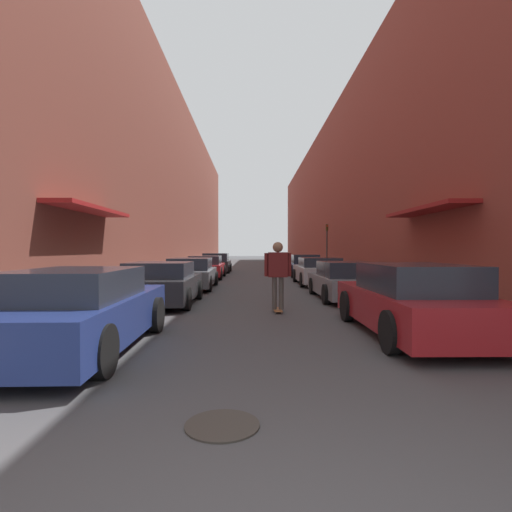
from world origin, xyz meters
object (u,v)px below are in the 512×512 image
at_px(parked_car_left_3, 206,267).
at_px(parked_car_left_4, 216,263).
at_px(parked_car_left_0, 80,311).
at_px(parked_car_right_3, 305,266).
at_px(skateboarder, 278,269).
at_px(traffic_light, 327,242).
at_px(parked_car_right_0, 412,301).
at_px(manhole_cover, 222,425).
at_px(parked_car_left_2, 191,274).
at_px(parked_car_right_2, 319,271).
at_px(parked_car_left_1, 161,284).
at_px(parked_car_right_1, 345,281).

height_order(parked_car_left_3, parked_car_left_4, parked_car_left_4).
height_order(parked_car_left_0, parked_car_right_3, parked_car_left_0).
relative_size(parked_car_left_4, skateboarder, 2.14).
bearing_deg(traffic_light, parked_car_right_0, -96.36).
distance_m(skateboarder, manhole_cover, 6.87).
xyz_separation_m(parked_car_left_2, parked_car_right_0, (5.59, -9.15, 0.04)).
bearing_deg(skateboarder, parked_car_right_2, 73.30).
relative_size(parked_car_left_1, parked_car_right_2, 0.86).
xyz_separation_m(parked_car_left_0, parked_car_right_0, (5.82, 1.14, 0.01)).
bearing_deg(parked_car_left_4, manhole_cover, -84.79).
height_order(parked_car_right_1, parked_car_right_3, parked_car_right_3).
xyz_separation_m(skateboarder, manhole_cover, (-0.96, -6.71, -1.12)).
relative_size(parked_car_right_3, skateboarder, 2.22).
xyz_separation_m(parked_car_left_1, parked_car_left_4, (0.16, 16.43, 0.04)).
relative_size(parked_car_left_0, skateboarder, 2.50).
xyz_separation_m(parked_car_left_4, manhole_cover, (2.25, -24.60, -0.64)).
xyz_separation_m(parked_car_left_0, traffic_light, (8.16, 22.11, 1.53)).
bearing_deg(parked_car_left_0, traffic_light, 69.75).
xyz_separation_m(parked_car_left_1, parked_car_right_0, (5.75, -4.28, 0.04)).
bearing_deg(skateboarder, parked_car_left_3, 104.96).
height_order(parked_car_left_1, parked_car_right_0, parked_car_right_0).
xyz_separation_m(parked_car_left_1, manhole_cover, (2.41, -8.17, -0.61)).
bearing_deg(traffic_light, parked_car_left_3, -143.72).
distance_m(parked_car_left_1, traffic_light, 18.61).
distance_m(parked_car_left_2, traffic_light, 14.32).
height_order(parked_car_left_3, parked_car_right_1, parked_car_left_3).
distance_m(parked_car_left_1, parked_car_right_0, 7.17).
relative_size(parked_car_left_3, parked_car_right_1, 1.06).
distance_m(parked_car_left_3, parked_car_left_4, 5.62).
bearing_deg(parked_car_left_1, manhole_cover, -73.58).
relative_size(parked_car_left_0, parked_car_right_1, 1.05).
height_order(parked_car_left_2, skateboarder, skateboarder).
bearing_deg(parked_car_left_4, parked_car_left_0, -90.62).
bearing_deg(parked_car_left_3, manhole_cover, -83.03).
bearing_deg(parked_car_right_2, parked_car_left_4, 120.06).
relative_size(parked_car_left_1, parked_car_left_4, 1.01).
bearing_deg(traffic_light, parked_car_right_2, -102.83).
xyz_separation_m(parked_car_left_2, parked_car_right_2, (5.65, 1.82, 0.00)).
xyz_separation_m(parked_car_left_2, traffic_light, (7.93, 11.82, 1.56)).
relative_size(skateboarder, manhole_cover, 2.62).
relative_size(parked_car_left_0, parked_car_right_2, 1.00).
bearing_deg(parked_car_left_4, parked_car_right_2, -59.94).
xyz_separation_m(parked_car_left_2, skateboarder, (3.21, -6.32, 0.51)).
distance_m(parked_car_right_0, manhole_cover, 5.16).
relative_size(parked_car_left_1, parked_car_right_3, 0.97).
bearing_deg(traffic_light, parked_car_left_4, -178.14).
bearing_deg(parked_car_right_0, parked_car_left_4, 105.09).
xyz_separation_m(parked_car_left_2, parked_car_left_3, (-0.07, 5.95, 0.01)).
height_order(parked_car_left_2, traffic_light, traffic_light).
xyz_separation_m(parked_car_left_0, skateboarder, (3.44, 3.97, 0.48)).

